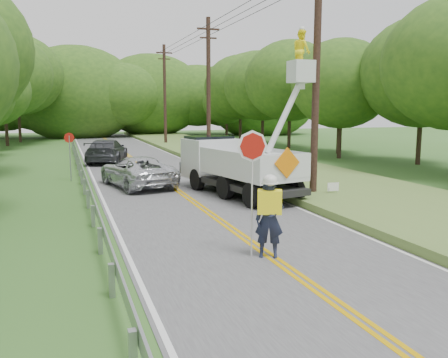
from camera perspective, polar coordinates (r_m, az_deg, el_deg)
name	(u,v)px	position (r m, az deg, el deg)	size (l,w,h in m)	color
ground	(316,290)	(10.34, 11.11, -13.03)	(140.00, 140.00, 0.00)	#356122
road	(171,186)	(23.13, -6.43, -0.84)	(7.20, 96.00, 0.03)	#464648
guardrail	(84,176)	(23.44, -16.57, 0.32)	(0.18, 48.00, 0.77)	#93969A
utility_poles	(245,81)	(27.21, 2.51, 11.72)	(1.60, 43.30, 10.00)	black
tall_grass_verge	(301,176)	(25.57, 9.29, 0.32)	(7.00, 96.00, 0.30)	#5B7736
treeline_right	(331,83)	(39.35, 12.80, 11.33)	(11.45, 53.44, 10.05)	#332319
treeline_horizon	(115,95)	(64.81, -13.02, 9.90)	(57.95, 15.72, 12.57)	#294C19
flagger	(269,213)	(11.93, 5.48, -4.14)	(1.21, 0.73, 3.22)	#191E33
bucket_truck	(232,158)	(21.15, 0.99, 2.54)	(4.26, 7.32, 6.84)	black
suv_silver	(137,171)	(23.12, -10.49, 0.92)	(2.42, 5.26, 1.46)	silver
suv_darkgrey	(107,151)	(33.89, -14.00, 3.34)	(2.26, 5.57, 1.62)	#383A3F
stop_sign_permanent	(70,149)	(25.66, -18.19, 3.47)	(0.53, 0.16, 2.53)	#93969A
yard_sign	(333,188)	(20.03, 13.08, -1.01)	(0.50, 0.08, 0.72)	white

